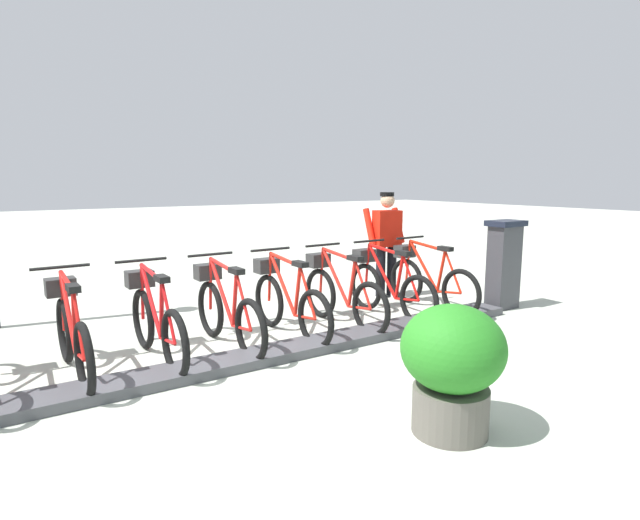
# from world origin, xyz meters

# --- Properties ---
(ground_plane) EXTENTS (60.00, 60.00, 0.00)m
(ground_plane) POSITION_xyz_m (0.00, 0.00, 0.00)
(ground_plane) COLOR #B3B8A8
(dock_rail_base) EXTENTS (0.44, 7.83, 0.10)m
(dock_rail_base) POSITION_xyz_m (0.00, 0.00, 0.05)
(dock_rail_base) COLOR #47474C
(dock_rail_base) RESTS_ON ground
(payment_kiosk) EXTENTS (0.36, 0.52, 1.28)m
(payment_kiosk) POSITION_xyz_m (0.05, -4.24, 0.67)
(payment_kiosk) COLOR #38383D
(payment_kiosk) RESTS_ON ground
(bike_docked_0) EXTENTS (1.72, 0.54, 1.02)m
(bike_docked_0) POSITION_xyz_m (0.62, -3.31, 0.43)
(bike_docked_0) COLOR black
(bike_docked_0) RESTS_ON ground
(bike_docked_1) EXTENTS (1.72, 0.54, 1.02)m
(bike_docked_1) POSITION_xyz_m (0.62, -2.53, 0.43)
(bike_docked_1) COLOR black
(bike_docked_1) RESTS_ON ground
(bike_docked_2) EXTENTS (1.72, 0.54, 1.02)m
(bike_docked_2) POSITION_xyz_m (0.62, -1.75, 0.43)
(bike_docked_2) COLOR black
(bike_docked_2) RESTS_ON ground
(bike_docked_3) EXTENTS (1.72, 0.54, 1.02)m
(bike_docked_3) POSITION_xyz_m (0.62, -0.97, 0.43)
(bike_docked_3) COLOR black
(bike_docked_3) RESTS_ON ground
(bike_docked_4) EXTENTS (1.72, 0.54, 1.02)m
(bike_docked_4) POSITION_xyz_m (0.62, -0.19, 0.43)
(bike_docked_4) COLOR black
(bike_docked_4) RESTS_ON ground
(bike_docked_5) EXTENTS (1.72, 0.54, 1.02)m
(bike_docked_5) POSITION_xyz_m (0.62, 0.59, 0.43)
(bike_docked_5) COLOR black
(bike_docked_5) RESTS_ON ground
(bike_docked_6) EXTENTS (1.72, 0.54, 1.02)m
(bike_docked_6) POSITION_xyz_m (0.62, 1.37, 0.43)
(bike_docked_6) COLOR black
(bike_docked_6) RESTS_ON ground
(worker_near_rack) EXTENTS (0.54, 0.67, 1.66)m
(worker_near_rack) POSITION_xyz_m (1.52, -3.28, 0.91)
(worker_near_rack) COLOR white
(worker_near_rack) RESTS_ON ground
(planter_bush) EXTENTS (0.76, 0.76, 0.97)m
(planter_bush) POSITION_xyz_m (-2.12, -0.80, 0.54)
(planter_bush) COLOR #59544C
(planter_bush) RESTS_ON ground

